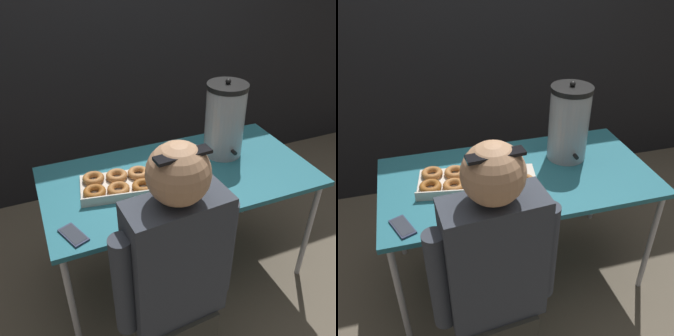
{
  "view_description": "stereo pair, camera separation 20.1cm",
  "coord_description": "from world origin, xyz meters",
  "views": [
    {
      "loc": [
        -0.71,
        -1.56,
        1.89
      ],
      "look_at": [
        -0.07,
        0.0,
        0.8
      ],
      "focal_mm": 40.0,
      "sensor_mm": 36.0,
      "label": 1
    },
    {
      "loc": [
        -0.52,
        -1.62,
        1.89
      ],
      "look_at": [
        -0.07,
        0.0,
        0.8
      ],
      "focal_mm": 40.0,
      "sensor_mm": 36.0,
      "label": 2
    }
  ],
  "objects": [
    {
      "name": "ground_plane",
      "position": [
        0.0,
        0.0,
        0.0
      ],
      "size": [
        12.0,
        12.0,
        0.0
      ],
      "primitive_type": "plane",
      "color": "brown"
    },
    {
      "name": "back_wall",
      "position": [
        0.0,
        1.14,
        1.26
      ],
      "size": [
        6.0,
        0.11,
        2.51
      ],
      "color": "black",
      "rests_on": "ground"
    },
    {
      "name": "folding_table",
      "position": [
        0.0,
        0.0,
        0.69
      ],
      "size": [
        1.49,
        0.76,
        0.74
      ],
      "color": "#236675",
      "rests_on": "ground"
    },
    {
      "name": "donut_box",
      "position": [
        -0.24,
        -0.01,
        0.76
      ],
      "size": [
        0.66,
        0.37,
        0.05
      ],
      "rotation": [
        0.0,
        0.0,
        -0.17
      ],
      "color": "beige",
      "rests_on": "folding_table"
    },
    {
      "name": "coffee_urn",
      "position": [
        0.33,
        0.12,
        0.95
      ],
      "size": [
        0.23,
        0.26,
        0.46
      ],
      "color": "#939399",
      "rests_on": "folding_table"
    },
    {
      "name": "cell_phone",
      "position": [
        -0.63,
        -0.27,
        0.74
      ],
      "size": [
        0.12,
        0.17,
        0.01
      ],
      "rotation": [
        0.0,
        0.0,
        0.38
      ],
      "color": "#2D334C",
      "rests_on": "folding_table"
    },
    {
      "name": "person_seated",
      "position": [
        -0.28,
        -0.61,
        0.64
      ],
      "size": [
        0.54,
        0.24,
        1.31
      ],
      "rotation": [
        0.0,
        0.0,
        3.22
      ],
      "color": "#33332D",
      "rests_on": "ground"
    }
  ]
}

